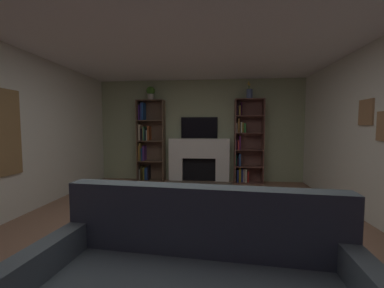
{
  "coord_description": "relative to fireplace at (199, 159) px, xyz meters",
  "views": [
    {
      "loc": [
        0.38,
        -2.63,
        1.34
      ],
      "look_at": [
        0.0,
        1.29,
        1.06
      ],
      "focal_mm": 21.82,
      "sensor_mm": 36.0,
      "label": 1
    }
  ],
  "objects": [
    {
      "name": "ground_plane",
      "position": [
        0.0,
        -3.1,
        -0.57
      ],
      "size": [
        7.74,
        7.74,
        0.0
      ],
      "primitive_type": "plane",
      "color": "#8C6750"
    },
    {
      "name": "wall_back_accent",
      "position": [
        0.0,
        0.15,
        0.69
      ],
      "size": [
        5.19,
        0.06,
        2.52
      ],
      "primitive_type": "cube",
      "color": "#9DAC84",
      "rests_on": "ground_plane"
    },
    {
      "name": "ceiling",
      "position": [
        0.0,
        -3.1,
        1.98
      ],
      "size": [
        5.19,
        6.57,
        0.06
      ],
      "primitive_type": "cube",
      "color": "white",
      "rests_on": "wall_back_accent"
    },
    {
      "name": "fireplace",
      "position": [
        0.0,
        0.0,
        0.0
      ],
      "size": [
        1.58,
        0.55,
        1.07
      ],
      "color": "white",
      "rests_on": "ground_plane"
    },
    {
      "name": "tv",
      "position": [
        0.0,
        0.09,
        0.76
      ],
      "size": [
        0.9,
        0.06,
        0.52
      ],
      "primitive_type": "cube",
      "color": "black",
      "rests_on": "fireplace"
    },
    {
      "name": "bookshelf_left",
      "position": [
        -1.28,
        0.01,
        0.42
      ],
      "size": [
        0.67,
        0.33,
        2.01
      ],
      "color": "brown",
      "rests_on": "ground_plane"
    },
    {
      "name": "bookshelf_right",
      "position": [
        1.12,
        0.01,
        0.37
      ],
      "size": [
        0.67,
        0.33,
        2.01
      ],
      "color": "brown",
      "rests_on": "ground_plane"
    },
    {
      "name": "potted_plant",
      "position": [
        -1.2,
        -0.03,
        1.63
      ],
      "size": [
        0.21,
        0.21,
        0.33
      ],
      "color": "beige",
      "rests_on": "bookshelf_left"
    },
    {
      "name": "vase_with_flowers",
      "position": [
        1.2,
        -0.03,
        1.58
      ],
      "size": [
        0.14,
        0.14,
        0.41
      ],
      "color": "slate",
      "rests_on": "bookshelf_right"
    },
    {
      "name": "coffee_table",
      "position": [
        0.26,
        -3.6,
        -0.23
      ],
      "size": [
        0.75,
        0.43,
        0.4
      ],
      "color": "#946850",
      "rests_on": "ground_plane"
    }
  ]
}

